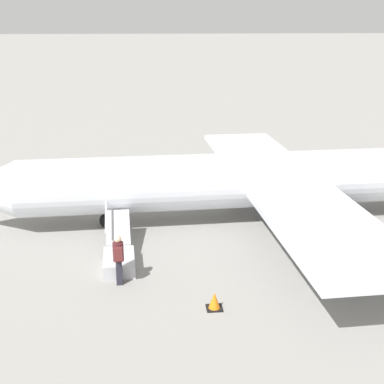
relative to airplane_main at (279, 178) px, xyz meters
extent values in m
plane|color=gray|center=(0.84, 0.03, -1.87)|extent=(600.00, 600.00, 0.00)
cylinder|color=silver|center=(0.84, 0.03, -0.03)|extent=(20.54, 3.15, 2.38)
cube|color=silver|center=(-0.39, 5.48, -0.20)|extent=(4.13, 8.73, 0.24)
cube|color=silver|center=(0.03, -5.49, -0.20)|extent=(4.13, 8.73, 0.24)
cylinder|color=black|center=(7.49, 0.28, -1.58)|extent=(0.59, 0.17, 0.59)
cylinder|color=gray|center=(7.49, 0.28, -1.19)|extent=(0.11, 0.11, 0.18)
cylinder|color=black|center=(-1.24, 1.03, -1.58)|extent=(0.59, 0.17, 0.59)
cylinder|color=gray|center=(-1.24, 1.03, -1.19)|extent=(0.11, 0.11, 0.18)
cylinder|color=black|center=(-1.16, -1.12, -1.58)|extent=(0.59, 0.17, 0.59)
cylinder|color=gray|center=(-1.16, -1.12, -1.19)|extent=(0.11, 0.11, 0.18)
cube|color=#B2B2B7|center=(6.82, 4.40, -1.62)|extent=(1.17, 1.84, 0.50)
cube|color=#B2B2B7|center=(6.90, 2.40, -1.09)|extent=(0.98, 2.26, 0.69)
cube|color=#B2B2B7|center=(7.34, 2.42, -0.59)|extent=(0.14, 2.22, 0.63)
cube|color=#23232D|center=(6.77, 5.50, -1.45)|extent=(0.21, 0.29, 0.85)
cylinder|color=#4C1E23|center=(6.77, 5.50, -0.70)|extent=(0.36, 0.36, 0.65)
sphere|color=beige|center=(6.77, 5.50, -0.25)|extent=(0.24, 0.24, 0.24)
cube|color=#592323|center=(6.76, 5.77, -0.66)|extent=(0.29, 0.19, 0.44)
cube|color=black|center=(3.82, 7.43, -1.86)|extent=(0.50, 0.50, 0.03)
cone|color=orange|center=(3.82, 7.43, -1.60)|extent=(0.38, 0.38, 0.54)
camera|label=1|loc=(5.91, 21.79, 6.62)|focal=50.00mm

